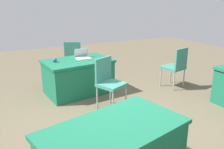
% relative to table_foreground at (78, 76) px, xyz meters
% --- Properties ---
extents(ground_plane, '(14.40, 14.40, 0.00)m').
position_rel_table_foreground_xyz_m(ground_plane, '(0.03, 1.80, -0.37)').
color(ground_plane, brown).
extents(table_foreground, '(1.49, 1.05, 0.74)m').
position_rel_table_foreground_xyz_m(table_foreground, '(0.00, 0.00, 0.00)').
color(table_foreground, '#196647').
rests_on(table_foreground, ground).
extents(chair_near_front, '(0.53, 0.53, 0.95)m').
position_rel_table_foreground_xyz_m(chair_near_front, '(-2.12, 0.70, 0.17)').
color(chair_near_front, '#9E9993').
rests_on(chair_near_front, ground).
extents(chair_tucked_left, '(0.58, 0.58, 0.97)m').
position_rel_table_foreground_xyz_m(chair_tucked_left, '(-0.24, 1.02, 0.19)').
color(chair_tucked_left, '#9E9993').
rests_on(chair_tucked_left, ground).
extents(chair_back_row, '(0.60, 0.60, 0.95)m').
position_rel_table_foreground_xyz_m(chair_back_row, '(-0.29, -1.16, 0.17)').
color(chair_back_row, '#9E9993').
rests_on(chair_back_row, ground).
extents(laptop_silver, '(0.32, 0.30, 0.21)m').
position_rel_table_foreground_xyz_m(laptop_silver, '(-0.16, -0.10, 0.41)').
color(laptop_silver, silver).
rests_on(laptop_silver, table_foreground).
extents(yarn_ball, '(0.09, 0.09, 0.09)m').
position_rel_table_foreground_xyz_m(yarn_ball, '(0.48, -0.05, 0.42)').
color(yarn_ball, '#3F5999').
rests_on(yarn_ball, table_foreground).
extents(scissors_red, '(0.10, 0.18, 0.01)m').
position_rel_table_foreground_xyz_m(scissors_red, '(-0.32, -0.05, 0.37)').
color(scissors_red, red).
rests_on(scissors_red, table_foreground).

